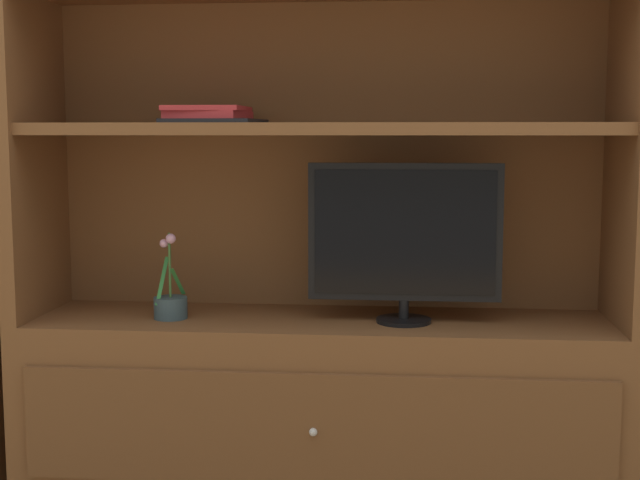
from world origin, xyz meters
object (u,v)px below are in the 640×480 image
at_px(media_console, 322,340).
at_px(tv_monitor, 405,237).
at_px(potted_plant, 170,302).
at_px(magazine_stack, 211,115).

xyz_separation_m(media_console, tv_monitor, (0.25, -0.05, 0.33)).
relative_size(tv_monitor, potted_plant, 2.17).
bearing_deg(media_console, tv_monitor, -10.58).
bearing_deg(potted_plant, magazine_stack, 22.41).
bearing_deg(magazine_stack, media_console, 1.04).
bearing_deg(media_console, magazine_stack, -178.96).
distance_m(media_console, magazine_stack, 0.78).
relative_size(media_console, potted_plant, 6.97).
xyz_separation_m(media_console, magazine_stack, (-0.34, -0.01, 0.70)).
xyz_separation_m(media_console, potted_plant, (-0.46, -0.06, 0.12)).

